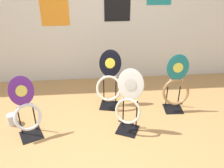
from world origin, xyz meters
TOP-DOWN VIEW (x-y plane):
  - ground_plane at (0.00, 0.00)m, footprint 14.00×14.00m
  - wall_back at (0.00, 2.11)m, footprint 8.00×0.07m
  - toilet_seat_display_teal_sax at (1.04, 0.95)m, footprint 0.42×0.29m
  - toilet_seat_display_purple_note at (-1.09, 0.52)m, footprint 0.44×0.42m
  - toilet_seat_display_jazz_black at (0.05, 1.16)m, footprint 0.45×0.45m
  - toilet_seat_display_white_plain at (0.26, 0.51)m, footprint 0.41×0.37m
  - paint_can at (-1.40, 0.78)m, footprint 0.15×0.15m

SIDE VIEW (x-z plane):
  - ground_plane at x=0.00m, z-range 0.00..0.00m
  - paint_can at x=-1.40m, z-range 0.00..0.17m
  - toilet_seat_display_purple_note at x=-1.09m, z-range -0.01..0.83m
  - toilet_seat_display_teal_sax at x=1.04m, z-range -0.04..0.87m
  - toilet_seat_display_jazz_black at x=0.05m, z-range -0.01..0.88m
  - toilet_seat_display_white_plain at x=0.26m, z-range -0.02..0.91m
  - wall_back at x=0.00m, z-range 0.00..2.60m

